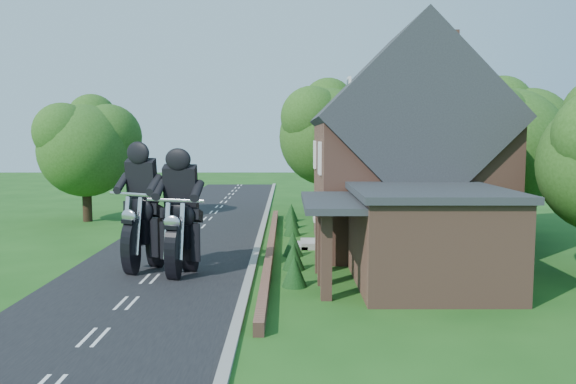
{
  "coord_description": "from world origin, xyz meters",
  "views": [
    {
      "loc": [
        5.05,
        -20.18,
        5.26
      ],
      "look_at": [
        5.08,
        4.2,
        2.8
      ],
      "focal_mm": 35.0,
      "sensor_mm": 36.0,
      "label": 1
    }
  ],
  "objects_px": {
    "annex": "(425,236)",
    "house": "(404,155)",
    "garden_wall": "(271,247)",
    "motorcycle_lead": "(182,257)",
    "motorcycle_follow": "(144,252)"
  },
  "relations": [
    {
      "from": "house",
      "to": "motorcycle_lead",
      "type": "distance_m",
      "value": 11.49
    },
    {
      "from": "garden_wall",
      "to": "house",
      "type": "bearing_deg",
      "value": 9.17
    },
    {
      "from": "garden_wall",
      "to": "annex",
      "type": "distance_m",
      "value": 8.19
    },
    {
      "from": "garden_wall",
      "to": "motorcycle_follow",
      "type": "bearing_deg",
      "value": -141.63
    },
    {
      "from": "garden_wall",
      "to": "motorcycle_lead",
      "type": "xyz_separation_m",
      "value": [
        -3.19,
        -4.55,
        0.52
      ]
    },
    {
      "from": "annex",
      "to": "motorcycle_lead",
      "type": "distance_m",
      "value": 8.91
    },
    {
      "from": "house",
      "to": "motorcycle_follow",
      "type": "bearing_deg",
      "value": -156.4
    },
    {
      "from": "house",
      "to": "motorcycle_follow",
      "type": "height_order",
      "value": "house"
    },
    {
      "from": "motorcycle_lead",
      "to": "motorcycle_follow",
      "type": "distance_m",
      "value": 1.78
    },
    {
      "from": "house",
      "to": "garden_wall",
      "type": "bearing_deg",
      "value": -170.83
    },
    {
      "from": "garden_wall",
      "to": "annex",
      "type": "relative_size",
      "value": 3.12
    },
    {
      "from": "annex",
      "to": "house",
      "type": "bearing_deg",
      "value": 84.76
    },
    {
      "from": "garden_wall",
      "to": "motorcycle_lead",
      "type": "height_order",
      "value": "motorcycle_lead"
    },
    {
      "from": "motorcycle_lead",
      "to": "motorcycle_follow",
      "type": "xyz_separation_m",
      "value": [
        -1.62,
        0.74,
        0.04
      ]
    },
    {
      "from": "garden_wall",
      "to": "annex",
      "type": "xyz_separation_m",
      "value": [
        5.57,
        -5.8,
        1.57
      ]
    }
  ]
}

